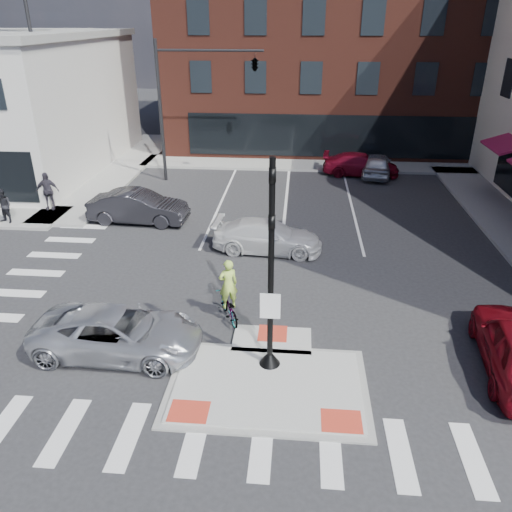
# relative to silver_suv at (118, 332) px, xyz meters

# --- Properties ---
(ground) EXTENTS (120.00, 120.00, 0.00)m
(ground) POSITION_rel_silver_suv_xyz_m (4.50, -0.72, -0.69)
(ground) COLOR #28282B
(ground) RESTS_ON ground
(refuge_island) EXTENTS (5.40, 4.65, 0.13)m
(refuge_island) POSITION_rel_silver_suv_xyz_m (4.50, -0.98, -0.64)
(refuge_island) COLOR gray
(refuge_island) RESTS_ON ground
(sidewalk_n) EXTENTS (26.00, 3.00, 0.15)m
(sidewalk_n) POSITION_rel_silver_suv_xyz_m (7.50, 21.28, -0.62)
(sidewalk_n) COLOR gray
(sidewalk_n) RESTS_ON ground
(building_n) EXTENTS (24.40, 18.40, 15.50)m
(building_n) POSITION_rel_silver_suv_xyz_m (7.50, 31.27, 7.11)
(building_n) COLOR #512219
(building_n) RESTS_ON ground
(building_far_left) EXTENTS (10.00, 12.00, 10.00)m
(building_far_left) POSITION_rel_silver_suv_xyz_m (0.50, 51.28, 4.31)
(building_far_left) COLOR slate
(building_far_left) RESTS_ON ground
(building_far_right) EXTENTS (12.00, 12.00, 12.00)m
(building_far_right) POSITION_rel_silver_suv_xyz_m (13.50, 53.28, 5.31)
(building_far_right) COLOR brown
(building_far_right) RESTS_ON ground
(signal_pole) EXTENTS (0.60, 0.60, 5.98)m
(signal_pole) POSITION_rel_silver_suv_xyz_m (4.50, -0.33, 1.67)
(signal_pole) COLOR black
(signal_pole) RESTS_ON refuge_island
(mast_arm_signal) EXTENTS (6.10, 2.24, 8.00)m
(mast_arm_signal) POSITION_rel_silver_suv_xyz_m (1.03, 17.28, 5.52)
(mast_arm_signal) COLOR black
(mast_arm_signal) RESTS_ON ground
(silver_suv) EXTENTS (5.02, 2.40, 1.38)m
(silver_suv) POSITION_rel_silver_suv_xyz_m (0.00, 0.00, 0.00)
(silver_suv) COLOR silver
(silver_suv) RESTS_ON ground
(white_pickup) EXTENTS (4.75, 2.22, 1.34)m
(white_pickup) POSITION_rel_silver_suv_xyz_m (3.90, 7.53, -0.02)
(white_pickup) COLOR silver
(white_pickup) RESTS_ON ground
(bg_car_dark) EXTENTS (4.82, 1.91, 1.56)m
(bg_car_dark) POSITION_rel_silver_suv_xyz_m (-2.52, 10.28, 0.09)
(bg_car_dark) COLOR #242429
(bg_car_dark) RESTS_ON ground
(bg_car_silver) EXTENTS (2.35, 4.43, 1.44)m
(bg_car_silver) POSITION_rel_silver_suv_xyz_m (9.98, 19.28, 0.03)
(bg_car_silver) COLOR silver
(bg_car_silver) RESTS_ON ground
(bg_car_red) EXTENTS (4.87, 2.33, 1.37)m
(bg_car_red) POSITION_rel_silver_suv_xyz_m (9.00, 19.31, -0.01)
(bg_car_red) COLOR maroon
(bg_car_red) RESTS_ON ground
(cyclist) EXTENTS (1.25, 1.80, 2.17)m
(cyclist) POSITION_rel_silver_suv_xyz_m (3.00, 2.08, 0.04)
(cyclist) COLOR #3F3F44
(cyclist) RESTS_ON ground
(pedestrian_a) EXTENTS (0.95, 0.83, 1.66)m
(pedestrian_a) POSITION_rel_silver_suv_xyz_m (-8.72, 9.28, 0.29)
(pedestrian_a) COLOR black
(pedestrian_a) RESTS_ON sidewalk_nw
(pedestrian_b) EXTENTS (1.19, 0.66, 1.93)m
(pedestrian_b) POSITION_rel_silver_suv_xyz_m (-7.50, 11.28, 0.42)
(pedestrian_b) COLOR #312D38
(pedestrian_b) RESTS_ON sidewalk_nw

